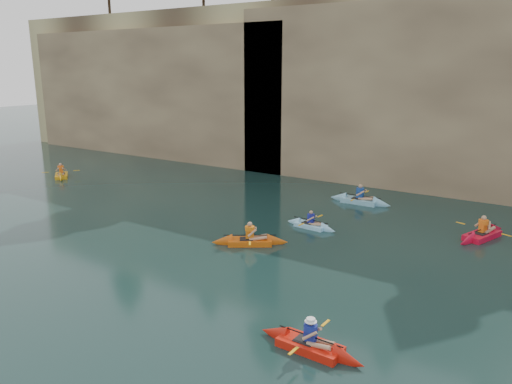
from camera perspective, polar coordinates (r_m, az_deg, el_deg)
The scene contains 12 objects.
ground at distance 14.51m, azimuth -17.23°, elevation -16.81°, with size 160.00×160.00×0.00m, color black.
cliff at distance 38.97m, azimuth 18.72°, elevation 11.54°, with size 70.00×16.00×12.00m, color tan.
cliff_slab_west at distance 42.59m, azimuth -11.80°, elevation 11.18°, with size 26.00×2.40×10.56m, color tan.
cliff_slab_center at distance 31.32m, azimuth 18.74°, elevation 10.51°, with size 24.00×2.40×11.40m, color tan.
sea_cave_west at distance 41.04m, azimuth -10.20°, elevation 6.54°, with size 4.50×1.00×4.00m, color black.
sea_cave_center at distance 33.21m, azimuth 7.83°, elevation 4.16°, with size 3.50×1.00×3.20m, color black.
main_kayaker at distance 13.88m, azimuth 6.19°, elevation -16.99°, with size 3.12×2.13×1.15m.
kayaker_orange at distance 21.14m, azimuth -0.71°, elevation -5.62°, with size 3.11×2.42×1.24m.
kayaker_ltblue_near at distance 23.41m, azimuth 6.28°, elevation -3.77°, with size 2.66×2.07×1.03m.
kayaker_red_far at distance 24.03m, azimuth 24.42°, elevation -4.46°, with size 2.39×3.53×1.28m.
kayaker_yellow at distance 36.21m, azimuth -21.35°, elevation 1.81°, with size 2.79×2.41×1.22m.
kayaker_ltblue_mid at distance 27.94m, azimuth 11.76°, elevation -0.94°, with size 3.48×2.59×1.33m.
Camera 1 is at (9.90, -7.67, 7.32)m, focal length 35.00 mm.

